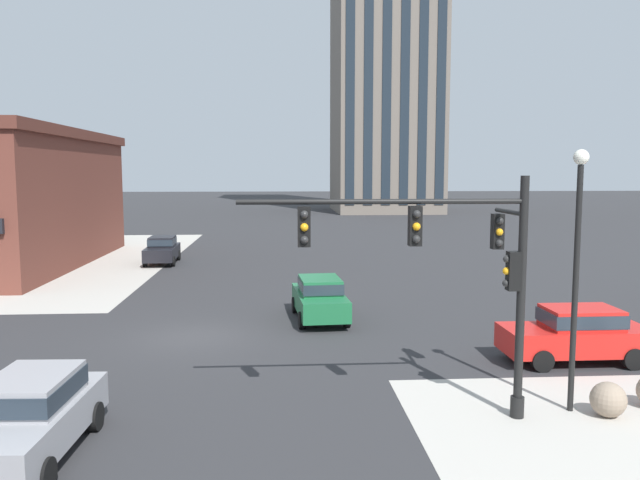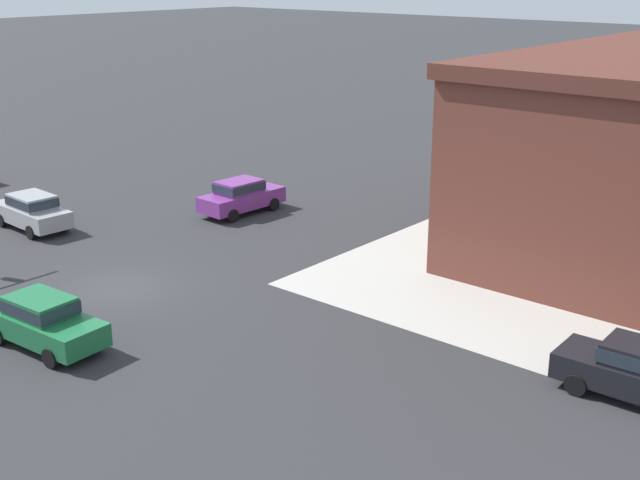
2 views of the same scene
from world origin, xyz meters
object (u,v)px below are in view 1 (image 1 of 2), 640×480
object	(u,v)px
traffic_signal_main	(463,263)
car_cross_far	(577,332)
bollard_sphere_curb_a	(608,400)
car_cross_eastbound	(162,249)
street_lamp_corner_near	(577,253)
car_main_southbound_far	(320,297)
car_main_northbound_far	(30,413)

from	to	relation	value
traffic_signal_main	car_cross_far	xyz separation A→B (m)	(4.74, 3.89, -2.72)
bollard_sphere_curb_a	car_cross_eastbound	xyz separation A→B (m)	(-15.07, 25.96, 0.50)
street_lamp_corner_near	car_cross_far	xyz separation A→B (m)	(1.97, 3.79, -2.94)
car_main_southbound_far	car_cross_far	xyz separation A→B (m)	(7.42, -5.96, 0.00)
car_main_northbound_far	street_lamp_corner_near	bearing A→B (deg)	8.14
street_lamp_corner_near	traffic_signal_main	bearing A→B (deg)	-177.88
traffic_signal_main	bollard_sphere_curb_a	world-z (taller)	traffic_signal_main
street_lamp_corner_near	car_cross_far	size ratio (longest dim) A/B	1.42
car_cross_eastbound	street_lamp_corner_near	bearing A→B (deg)	-60.67
traffic_signal_main	car_main_northbound_far	distance (m)	9.78
bollard_sphere_curb_a	car_cross_eastbound	world-z (taller)	car_cross_eastbound
traffic_signal_main	bollard_sphere_curb_a	distance (m)	4.75
traffic_signal_main	car_cross_far	world-z (taller)	traffic_signal_main
bollard_sphere_curb_a	car_cross_eastbound	bearing A→B (deg)	120.13
traffic_signal_main	car_cross_eastbound	distance (m)	28.27
car_cross_eastbound	car_cross_far	xyz separation A→B (m)	(16.33, -21.75, 0.00)
car_cross_eastbound	traffic_signal_main	bearing A→B (deg)	-65.68
bollard_sphere_curb_a	car_main_southbound_far	size ratio (longest dim) A/B	0.18
street_lamp_corner_near	car_cross_far	world-z (taller)	street_lamp_corner_near
car_cross_eastbound	car_cross_far	distance (m)	27.20
car_main_northbound_far	car_cross_far	world-z (taller)	same
street_lamp_corner_near	car_main_southbound_far	size ratio (longest dim) A/B	1.39
street_lamp_corner_near	car_cross_eastbound	size ratio (longest dim) A/B	1.40
bollard_sphere_curb_a	car_cross_eastbound	size ratio (longest dim) A/B	0.19
traffic_signal_main	car_main_southbound_far	size ratio (longest dim) A/B	1.48
car_main_northbound_far	car_main_southbound_far	world-z (taller)	same
bollard_sphere_curb_a	car_cross_eastbound	distance (m)	30.02
traffic_signal_main	car_main_southbound_far	world-z (taller)	traffic_signal_main
bollard_sphere_curb_a	car_main_southbound_far	bearing A→B (deg)	121.21
bollard_sphere_curb_a	car_cross_far	distance (m)	4.42
street_lamp_corner_near	car_main_northbound_far	size ratio (longest dim) A/B	1.40
street_lamp_corner_near	car_cross_far	distance (m)	5.18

